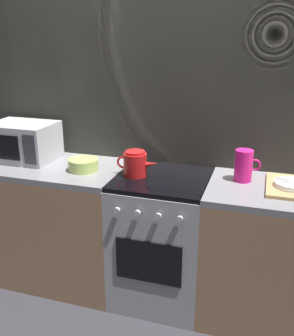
% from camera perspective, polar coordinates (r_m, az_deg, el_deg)
% --- Properties ---
extents(ground_plane, '(8.00, 8.00, 0.00)m').
position_cam_1_polar(ground_plane, '(2.92, 2.06, -18.11)').
color(ground_plane, '#2D2D33').
extents(back_wall, '(3.60, 0.05, 2.40)m').
position_cam_1_polar(back_wall, '(2.69, 4.23, 6.97)').
color(back_wall, '#B2AD9E').
rests_on(back_wall, ground_plane).
extents(counter_left, '(1.20, 0.60, 0.90)m').
position_cam_1_polar(counter_left, '(3.00, -14.76, -7.52)').
color(counter_left, '#997251').
rests_on(counter_left, ground_plane).
extents(stove_unit, '(0.60, 0.63, 0.90)m').
position_cam_1_polar(stove_unit, '(2.67, 2.17, -10.43)').
color(stove_unit, '#9E9EA3').
rests_on(stove_unit, ground_plane).
extents(microwave, '(0.46, 0.35, 0.27)m').
position_cam_1_polar(microwave, '(2.93, -17.90, 3.78)').
color(microwave, '#B2B2B7').
rests_on(microwave, counter_left).
extents(kettle, '(0.28, 0.15, 0.17)m').
position_cam_1_polar(kettle, '(2.47, -1.74, 0.64)').
color(kettle, red).
rests_on(kettle, stove_unit).
extents(mixing_bowl, '(0.20, 0.20, 0.08)m').
position_cam_1_polar(mixing_bowl, '(2.62, -9.43, 0.49)').
color(mixing_bowl, '#B7D166').
rests_on(mixing_bowl, counter_left).
extents(pitcher, '(0.16, 0.11, 0.20)m').
position_cam_1_polar(pitcher, '(2.45, 14.18, 0.36)').
color(pitcher, '#E5197A').
rests_on(pitcher, counter_right).
extents(dish_pile, '(0.30, 0.40, 0.06)m').
position_cam_1_polar(dish_pile, '(2.44, 20.80, -2.52)').
color(dish_pile, tan).
rests_on(dish_pile, counter_right).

